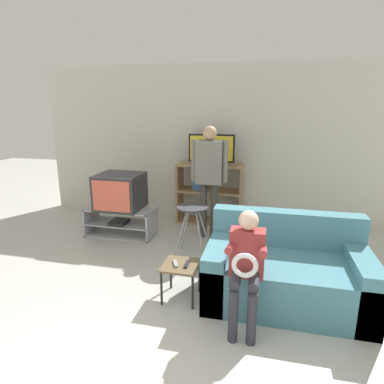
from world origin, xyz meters
name	(u,v)px	position (x,y,z in m)	size (l,w,h in m)	color
wall_back	(222,144)	(0.00, 3.80, 1.30)	(6.40, 0.06, 2.60)	beige
tv_stand	(121,222)	(-1.37, 2.66, 0.21)	(1.03, 0.46, 0.42)	#A8A8AD
television_main	(120,191)	(-1.36, 2.67, 0.68)	(0.65, 0.61, 0.53)	#2D2D33
media_shelf	(210,193)	(-0.14, 3.52, 0.51)	(1.07, 0.42, 1.01)	#9E7A51
television_flat	(211,150)	(-0.12, 3.50, 1.24)	(0.75, 0.20, 0.48)	black
folding_stool	(193,215)	(-0.12, 2.16, 0.58)	(0.45, 0.44, 0.69)	#99999E
snack_table	(181,270)	(-0.02, 1.21, 0.32)	(0.36, 0.36, 0.38)	brown
remote_control_black	(187,264)	(0.04, 1.21, 0.39)	(0.04, 0.14, 0.02)	#232328
remote_control_white	(175,263)	(-0.07, 1.20, 0.39)	(0.04, 0.14, 0.02)	gray
couch	(285,272)	(1.00, 1.44, 0.29)	(1.55, 0.91, 0.84)	teal
person_standing_adult	(209,171)	(-0.04, 2.88, 1.01)	(0.53, 0.20, 1.65)	#3D3833
person_seated_child	(246,261)	(0.64, 0.92, 0.63)	(0.33, 0.43, 1.05)	#2D2D38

